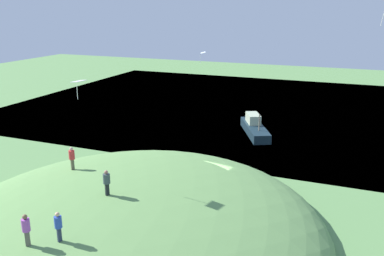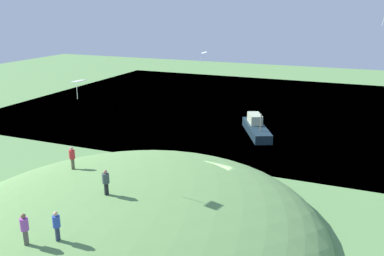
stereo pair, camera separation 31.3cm
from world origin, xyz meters
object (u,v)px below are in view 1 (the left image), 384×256
(person_on_hilltop, at_px, (107,180))
(kite_0, at_px, (79,82))
(boat_on_lake, at_px, (255,127))
(person_near_shore, at_px, (26,226))
(person_with_child, at_px, (72,156))
(person_watching_kites, at_px, (58,223))
(kite_3, at_px, (203,53))

(person_on_hilltop, xyz_separation_m, kite_0, (-1.68, -2.83, 5.79))
(boat_on_lake, relative_size, person_near_shore, 4.61)
(person_with_child, bearing_deg, boat_on_lake, 4.93)
(boat_on_lake, relative_size, person_watching_kites, 4.91)
(person_with_child, distance_m, kite_3, 16.85)
(boat_on_lake, height_order, person_with_child, person_with_child)
(person_watching_kites, bearing_deg, kite_0, -140.41)
(person_with_child, height_order, person_near_shore, person_with_child)
(boat_on_lake, xyz_separation_m, kite_3, (8.48, -3.62, 9.60))
(person_with_child, bearing_deg, kite_0, -99.49)
(person_on_hilltop, xyz_separation_m, kite_3, (-18.19, -0.29, 6.08))
(person_near_shore, bearing_deg, person_with_child, -96.35)
(boat_on_lake, height_order, person_near_shore, person_near_shore)
(person_on_hilltop, xyz_separation_m, person_with_child, (-3.45, -5.36, -0.32))
(person_with_child, height_order, kite_0, kite_0)
(person_on_hilltop, height_order, kite_3, kite_3)
(person_on_hilltop, bearing_deg, person_watching_kites, -152.74)
(kite_0, bearing_deg, person_on_hilltop, 59.29)
(person_on_hilltop, distance_m, person_with_child, 6.38)
(person_near_shore, xyz_separation_m, person_watching_kites, (-0.79, 1.40, 0.05))
(person_on_hilltop, relative_size, person_with_child, 0.94)
(kite_0, bearing_deg, person_watching_kites, 25.30)
(person_with_child, relative_size, person_watching_kites, 1.07)
(person_near_shore, distance_m, kite_0, 9.92)
(person_on_hilltop, distance_m, person_near_shore, 6.02)
(boat_on_lake, distance_m, person_near_shore, 33.04)
(person_watching_kites, bearing_deg, person_near_shore, -46.13)
(person_on_hilltop, height_order, person_watching_kites, person_on_hilltop)
(boat_on_lake, height_order, person_watching_kites, person_watching_kites)
(person_on_hilltop, relative_size, person_watching_kites, 1.00)
(person_on_hilltop, relative_size, person_near_shore, 0.94)
(person_with_child, relative_size, kite_3, 1.59)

